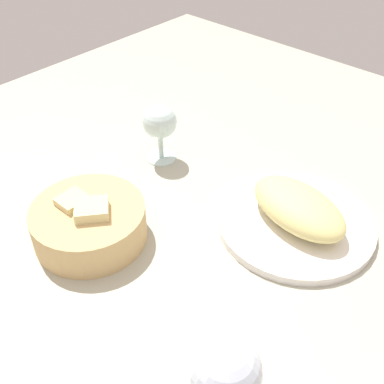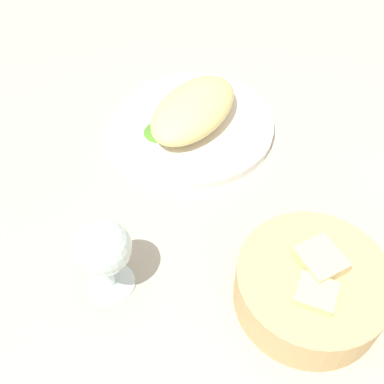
# 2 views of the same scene
# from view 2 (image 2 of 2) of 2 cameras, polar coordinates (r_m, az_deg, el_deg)

# --- Properties ---
(ground_plane) EXTENTS (1.40, 1.40, 0.02)m
(ground_plane) POSITION_cam_2_polar(r_m,az_deg,el_deg) (0.71, 3.65, -0.37)
(ground_plane) COLOR #B1B09B
(plate) EXTENTS (0.25, 0.25, 0.01)m
(plate) POSITION_cam_2_polar(r_m,az_deg,el_deg) (0.78, 0.17, 7.80)
(plate) COLOR white
(plate) RESTS_ON ground_plane
(omelette) EXTENTS (0.19, 0.13, 0.05)m
(omelette) POSITION_cam_2_polar(r_m,az_deg,el_deg) (0.76, 0.18, 9.63)
(omelette) COLOR #E0D280
(omelette) RESTS_ON plate
(lettuce_garnish) EXTENTS (0.05, 0.05, 0.01)m
(lettuce_garnish) POSITION_cam_2_polar(r_m,az_deg,el_deg) (0.76, -3.85, 7.28)
(lettuce_garnish) COLOR #498D29
(lettuce_garnish) RESTS_ON plate
(bread_basket) EXTENTS (0.18, 0.18, 0.08)m
(bread_basket) POSITION_cam_2_polar(r_m,az_deg,el_deg) (0.59, 13.75, -10.68)
(bread_basket) COLOR tan
(bread_basket) RESTS_ON ground_plane
(wine_glass_near) EXTENTS (0.06, 0.06, 0.11)m
(wine_glass_near) POSITION_cam_2_polar(r_m,az_deg,el_deg) (0.56, -10.24, -6.73)
(wine_glass_near) COLOR silver
(wine_glass_near) RESTS_ON ground_plane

